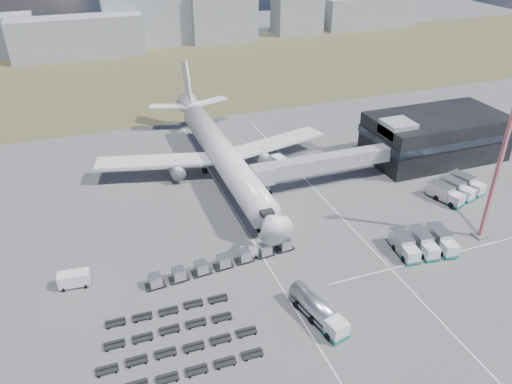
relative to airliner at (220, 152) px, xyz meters
name	(u,v)px	position (x,y,z in m)	size (l,w,h in m)	color
ground	(278,261)	(0.00, -32.38, -5.29)	(420.00, 420.00, 0.00)	#565659
grass_strip	(156,75)	(0.00, 77.62, -5.29)	(420.00, 90.00, 0.01)	#4D492E
lane_markings	(324,239)	(9.77, -29.38, -5.29)	(47.12, 110.00, 0.01)	silver
terminal	(435,136)	(47.77, -8.41, -0.04)	(30.40, 16.40, 11.00)	black
jet_bridge	(314,165)	(15.90, -11.95, -0.24)	(30.30, 3.80, 7.05)	#939399
airliner	(220,152)	(0.00, 0.00, 0.00)	(51.59, 64.53, 17.62)	white
skyline	(88,28)	(-18.39, 116.52, 4.21)	(294.42, 23.68, 25.19)	#979AA4
fuel_tanker	(318,310)	(0.09, -46.45, -3.62)	(4.75, 10.70, 3.35)	white
pushback_tug	(249,252)	(-4.00, -29.42, -4.60)	(2.99, 1.68, 1.38)	white
utility_van	(74,279)	(-31.27, -27.39, -4.08)	(4.59, 2.08, 2.43)	white
catering_truck	(282,165)	(12.87, -3.02, -3.93)	(3.65, 6.21, 2.67)	white
service_trucks_near	(423,243)	(23.66, -37.93, -3.75)	(10.08, 8.09, 2.83)	white
service_trucks_far	(456,188)	(41.11, -24.84, -3.72)	(11.18, 9.60, 2.90)	white
uld_row	(223,261)	(-8.86, -30.87, -4.13)	(25.12, 4.10, 1.94)	black
baggage_dollies	(173,342)	(-19.73, -43.90, -4.96)	(22.01, 13.07, 0.66)	black
floodlight_mast	(500,162)	(35.70, -38.02, 9.17)	(2.69, 2.23, 28.85)	red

